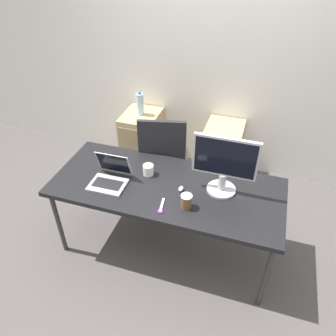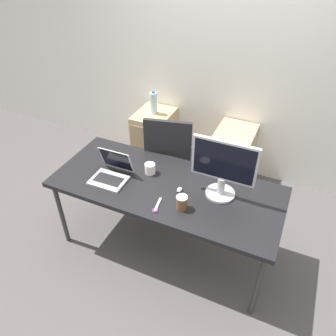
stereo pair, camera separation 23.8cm
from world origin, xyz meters
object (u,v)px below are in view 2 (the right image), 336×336
Objects in this scene: office_chair at (171,169)px; water_bottle at (154,103)px; coffee_cup_white at (150,169)px; coffee_cup_brown at (182,203)px; monitor at (223,168)px; cabinet_left at (154,138)px; cabinet_right at (232,157)px; laptop_center at (111,173)px; mouse at (180,190)px.

office_chair is 3.94× the size of water_bottle.
water_bottle is 1.21m from coffee_cup_white.
coffee_cup_brown is at bearing -61.21° from office_chair.
monitor is (1.14, -1.11, 0.19)m from water_bottle.
coffee_cup_white is at bearing -64.93° from cabinet_left.
coffee_cup_brown reaches higher than cabinet_right.
laptop_center reaches higher than cabinet_right.
laptop_center is at bearing -106.77° from office_chair.
coffee_cup_white reaches higher than mouse.
office_chair is 0.75m from cabinet_right.
laptop_center is 0.61× the size of monitor.
mouse is at bearing -162.04° from monitor.
cabinet_left is 1.72m from coffee_cup_brown.
coffee_cup_white is at bearing 160.11° from mouse.
cabinet_right is 1.55m from laptop_center.
laptop_center is 5.02× the size of mouse.
mouse reaches higher than cabinet_right.
mouse is at bearing -55.42° from cabinet_left.
monitor is at bearing -81.85° from cabinet_right.
coffee_cup_white is at bearing -113.30° from cabinet_right.
coffee_cup_white is (0.51, -1.09, -0.02)m from water_bottle.
water_bottle is at bearing 100.82° from laptop_center.
water_bottle is 2.91× the size of coffee_cup_white.
cabinet_left is 1.00× the size of cabinet_right.
laptop_center reaches higher than water_bottle.
mouse is 0.64× the size of coffee_cup_white.
monitor is at bearing -44.22° from cabinet_left.
mouse reaches higher than cabinet_left.
mouse is 0.20m from coffee_cup_brown.
monitor is at bearing -1.56° from coffee_cup_white.
water_bottle reaches higher than coffee_cup_brown.
cabinet_right is 2.28× the size of laptop_center.
cabinet_left is at bearing 115.07° from coffee_cup_white.
coffee_cup_brown is (0.41, -0.29, 0.01)m from coffee_cup_white.
coffee_cup_white is at bearing 36.46° from laptop_center.
cabinet_right is 1.30m from monitor.
coffee_cup_white is (-0.32, 0.12, 0.03)m from mouse.
office_chair reaches higher than cabinet_left.
office_chair is 1.56× the size of cabinet_right.
laptop_center is at bearing -143.54° from coffee_cup_white.
coffee_cup_brown is at bearing -128.70° from monitor.
water_bottle is at bearing 130.18° from office_chair.
monitor is 4.32× the size of coffee_cup_brown.
office_chair is 0.83m from water_bottle.
laptop_center is (0.25, -1.29, -0.02)m from water_bottle.
office_chair is at bearing -49.82° from water_bottle.
office_chair is 0.83m from mouse.
monitor is (0.89, 0.18, 0.21)m from laptop_center.
monitor is 0.40m from coffee_cup_brown.
office_chair reaches higher than coffee_cup_brown.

